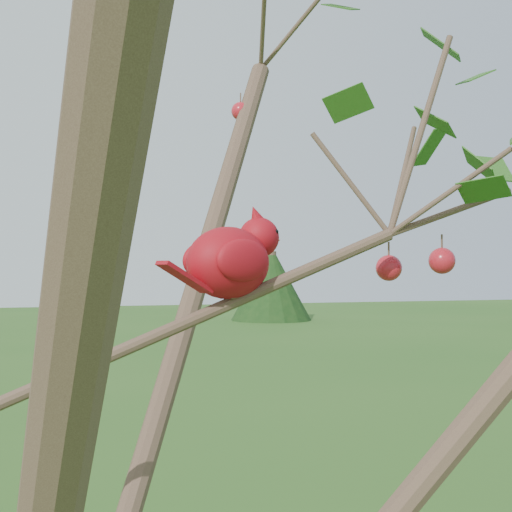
# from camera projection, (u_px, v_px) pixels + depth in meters

# --- Properties ---
(crabapple_tree) EXTENTS (2.35, 2.05, 2.95)m
(crabapple_tree) POSITION_uv_depth(u_px,v_px,m) (4.00, 294.00, 0.80)
(crabapple_tree) COLOR #483227
(crabapple_tree) RESTS_ON ground
(cardinal) EXTENTS (0.20, 0.14, 0.14)m
(cardinal) POSITION_uv_depth(u_px,v_px,m) (232.00, 259.00, 0.98)
(cardinal) COLOR #A20D1A
(cardinal) RESTS_ON ground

